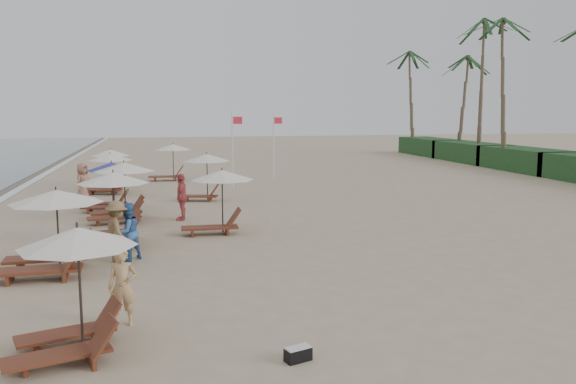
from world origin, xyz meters
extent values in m
plane|color=tan|center=(0.00, 0.00, 0.00)|extent=(160.00, 160.00, 0.00)
cube|color=#193D1C|center=(22.00, 22.00, 0.80)|extent=(3.20, 8.00, 1.60)
cube|color=#193D1C|center=(22.00, 29.50, 0.80)|extent=(3.20, 8.00, 1.60)
cube|color=#193D1C|center=(22.00, 37.00, 0.80)|extent=(3.20, 8.00, 1.60)
cylinder|color=brown|center=(21.10, 23.20, 5.30)|extent=(0.36, 0.36, 10.60)
cylinder|color=brown|center=(22.00, 28.40, 5.70)|extent=(0.36, 0.36, 11.40)
cylinder|color=brown|center=(22.90, 33.60, 4.50)|extent=(0.36, 0.36, 9.00)
cylinder|color=brown|center=(21.10, 38.80, 4.90)|extent=(0.36, 0.36, 9.80)
cylinder|color=black|center=(-5.10, -4.39, 1.12)|extent=(0.05, 0.05, 2.24)
cone|color=white|center=(-5.10, -4.39, 2.14)|extent=(2.05, 2.05, 0.35)
cylinder|color=black|center=(-6.33, 1.22, 1.09)|extent=(0.05, 0.05, 2.18)
cone|color=white|center=(-6.33, 1.22, 2.08)|extent=(2.41, 2.41, 0.35)
cylinder|color=black|center=(-5.10, 4.25, 1.15)|extent=(0.05, 0.05, 2.30)
cone|color=white|center=(-5.10, 4.25, 2.20)|extent=(2.27, 2.27, 0.35)
cylinder|color=black|center=(-4.99, 8.54, 1.12)|extent=(0.05, 0.05, 2.23)
cone|color=white|center=(-4.99, 8.54, 2.13)|extent=(2.33, 2.33, 0.35)
cylinder|color=black|center=(-5.65, 11.18, 1.01)|extent=(0.05, 0.05, 2.02)
cone|color=#323994|center=(-5.65, 11.18, 1.92)|extent=(2.13, 2.13, 0.35)
cylinder|color=black|center=(-6.12, 16.76, 1.00)|extent=(0.05, 0.05, 1.99)
cone|color=white|center=(-6.12, 16.76, 1.89)|extent=(2.26, 2.26, 0.35)
cylinder|color=black|center=(-6.32, 19.54, 1.01)|extent=(0.05, 0.05, 2.03)
cone|color=white|center=(-6.32, 19.54, 1.93)|extent=(2.12, 2.12, 0.35)
cylinder|color=black|center=(-1.50, 5.64, 1.07)|extent=(0.05, 0.05, 2.15)
cone|color=white|center=(-1.50, 5.64, 2.05)|extent=(2.24, 2.24, 0.35)
cylinder|color=black|center=(-1.39, 13.34, 1.07)|extent=(0.05, 0.05, 2.15)
cone|color=white|center=(-1.39, 13.34, 2.05)|extent=(2.24, 2.24, 0.35)
cylinder|color=black|center=(-2.77, 21.92, 1.07)|extent=(0.05, 0.05, 2.15)
cone|color=white|center=(-2.77, 21.92, 2.05)|extent=(2.24, 2.24, 0.35)
imported|color=tan|center=(-4.46, -3.05, 0.80)|extent=(0.60, 0.41, 1.60)
imported|color=#3869AA|center=(-4.61, 2.25, 0.84)|extent=(1.04, 1.02, 1.69)
imported|color=olive|center=(-4.89, 2.15, 0.89)|extent=(1.05, 1.31, 1.78)
imported|color=#BF4C4F|center=(-2.82, 8.25, 0.93)|extent=(0.67, 1.15, 1.85)
imported|color=#9E6B56|center=(-7.14, 13.51, 0.94)|extent=(0.94, 1.09, 1.88)
cube|color=black|center=(-1.41, -5.49, 0.11)|extent=(0.51, 0.37, 0.23)
cube|color=silver|center=(-1.41, -5.49, 0.24)|extent=(0.49, 0.34, 0.04)
cylinder|color=silver|center=(0.35, 17.24, 2.08)|extent=(0.08, 0.08, 4.16)
cube|color=red|center=(0.63, 17.24, 3.76)|extent=(0.55, 0.02, 0.40)
cylinder|color=silver|center=(3.47, 21.34, 2.03)|extent=(0.08, 0.08, 4.06)
cube|color=red|center=(3.75, 21.34, 3.66)|extent=(0.55, 0.02, 0.40)
camera|label=1|loc=(-3.69, -14.87, 4.34)|focal=36.43mm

